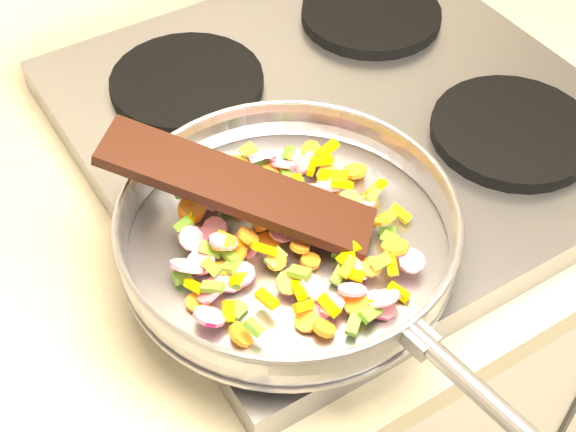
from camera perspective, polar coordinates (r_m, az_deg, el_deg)
cooktop at (r=0.99m, az=3.96°, el=6.57°), size 0.60×0.60×0.04m
grate_fl at (r=0.83m, az=1.57°, el=-0.73°), size 0.19×0.19×0.02m
grate_fr at (r=0.97m, az=15.69°, el=5.84°), size 0.19×0.19×0.02m
grate_bl at (r=1.01m, az=-7.20°, el=9.41°), size 0.19×0.19×0.02m
grate_br at (r=1.13m, az=5.93°, el=14.08°), size 0.19×0.19×0.02m
saute_pan at (r=0.78m, az=0.11°, el=-0.93°), size 0.37×0.54×0.05m
vegetable_heap at (r=0.78m, az=-0.07°, el=-1.40°), size 0.26×0.26×0.05m
wooden_spatula at (r=0.78m, az=-3.60°, el=2.04°), size 0.23×0.24×0.08m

